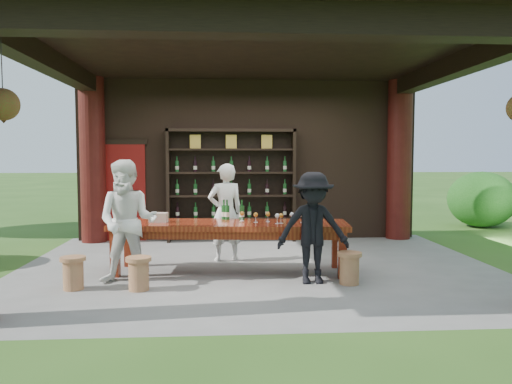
{
  "coord_description": "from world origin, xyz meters",
  "views": [
    {
      "loc": [
        -0.53,
        -7.68,
        1.74
      ],
      "look_at": [
        0.0,
        0.4,
        1.15
      ],
      "focal_mm": 35.0,
      "sensor_mm": 36.0,
      "label": 1
    }
  ],
  "objects": [
    {
      "name": "ground",
      "position": [
        0.0,
        0.0,
        0.0
      ],
      "size": [
        90.0,
        90.0,
        0.0
      ],
      "primitive_type": "plane",
      "color": "#2D5119",
      "rests_on": "ground"
    },
    {
      "name": "pavilion",
      "position": [
        -0.01,
        0.43,
        2.13
      ],
      "size": [
        7.5,
        6.0,
        3.6
      ],
      "color": "slate",
      "rests_on": "ground"
    },
    {
      "name": "wine_shelf",
      "position": [
        -0.37,
        2.45,
        1.14
      ],
      "size": [
        2.59,
        0.39,
        2.28
      ],
      "color": "black",
      "rests_on": "ground"
    },
    {
      "name": "tasting_table",
      "position": [
        -0.44,
        -0.3,
        0.63
      ],
      "size": [
        3.55,
        1.21,
        0.75
      ],
      "rotation": [
        0.0,
        0.0,
        -0.09
      ],
      "color": "#62190E",
      "rests_on": "ground"
    },
    {
      "name": "stool_near_left",
      "position": [
        -1.63,
        -1.24,
        0.23
      ],
      "size": [
        0.33,
        0.33,
        0.44
      ],
      "rotation": [
        0.0,
        0.0,
        0.14
      ],
      "color": "#935A3B",
      "rests_on": "ground"
    },
    {
      "name": "stool_near_right",
      "position": [
        1.17,
        -1.12,
        0.23
      ],
      "size": [
        0.33,
        0.33,
        0.44
      ],
      "rotation": [
        0.0,
        0.0,
        0.03
      ],
      "color": "#935A3B",
      "rests_on": "ground"
    },
    {
      "name": "stool_far_left",
      "position": [
        -2.49,
        -1.15,
        0.23
      ],
      "size": [
        0.33,
        0.33,
        0.43
      ],
      "rotation": [
        0.0,
        0.0,
        0.4
      ],
      "color": "#935A3B",
      "rests_on": "ground"
    },
    {
      "name": "host",
      "position": [
        -0.5,
        0.52,
        0.81
      ],
      "size": [
        0.66,
        0.52,
        1.61
      ],
      "primitive_type": "imported",
      "rotation": [
        0.0,
        0.0,
        3.39
      ],
      "color": "white",
      "rests_on": "ground"
    },
    {
      "name": "guest_woman",
      "position": [
        -1.83,
        -0.87,
        0.84
      ],
      "size": [
        0.87,
        0.7,
        1.69
      ],
      "primitive_type": "imported",
      "rotation": [
        0.0,
        0.0,
        -0.08
      ],
      "color": "white",
      "rests_on": "ground"
    },
    {
      "name": "guest_man",
      "position": [
        0.68,
        -1.02,
        0.76
      ],
      "size": [
        0.99,
        0.57,
        1.52
      ],
      "primitive_type": "imported",
      "rotation": [
        0.0,
        0.0,
        0.01
      ],
      "color": "black",
      "rests_on": "ground"
    },
    {
      "name": "table_bottles",
      "position": [
        -0.42,
        0.03,
        0.9
      ],
      "size": [
        0.36,
        0.14,
        0.31
      ],
      "color": "#194C1E",
      "rests_on": "tasting_table"
    },
    {
      "name": "table_glasses",
      "position": [
        0.22,
        -0.36,
        0.82
      ],
      "size": [
        0.95,
        0.39,
        0.15
      ],
      "color": "silver",
      "rests_on": "tasting_table"
    },
    {
      "name": "napkin_basket",
      "position": [
        -1.5,
        -0.21,
        0.82
      ],
      "size": [
        0.28,
        0.2,
        0.14
      ],
      "primitive_type": "cube",
      "rotation": [
        0.0,
        0.0,
        -0.09
      ],
      "color": "#BF6672",
      "rests_on": "tasting_table"
    },
    {
      "name": "shrubs",
      "position": [
        2.09,
        0.82,
        0.54
      ],
      "size": [
        14.71,
        8.2,
        1.36
      ],
      "color": "#194C14",
      "rests_on": "ground"
    },
    {
      "name": "trees",
      "position": [
        3.22,
        1.01,
        3.37
      ],
      "size": [
        20.76,
        10.26,
        4.8
      ],
      "color": "#3F2819",
      "rests_on": "ground"
    }
  ]
}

